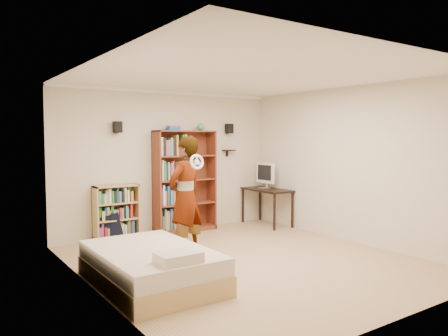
# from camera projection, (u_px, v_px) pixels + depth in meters

# --- Properties ---
(ground) EXTENTS (4.50, 5.00, 0.01)m
(ground) POSITION_uv_depth(u_px,v_px,m) (248.00, 261.00, 6.42)
(ground) COLOR tan
(ground) RESTS_ON ground
(room_shell) EXTENTS (4.52, 5.02, 2.71)m
(room_shell) POSITION_uv_depth(u_px,v_px,m) (248.00, 141.00, 6.30)
(room_shell) COLOR beige
(room_shell) RESTS_ON ground
(crown_molding) EXTENTS (4.50, 5.00, 0.06)m
(crown_molding) POSITION_uv_depth(u_px,v_px,m) (248.00, 78.00, 6.24)
(crown_molding) COLOR white
(crown_molding) RESTS_ON room_shell
(speaker_left) EXTENTS (0.14, 0.12, 0.20)m
(speaker_left) POSITION_uv_depth(u_px,v_px,m) (118.00, 127.00, 7.67)
(speaker_left) COLOR black
(speaker_left) RESTS_ON room_shell
(speaker_right) EXTENTS (0.14, 0.12, 0.20)m
(speaker_right) POSITION_uv_depth(u_px,v_px,m) (229.00, 129.00, 9.02)
(speaker_right) COLOR black
(speaker_right) RESTS_ON room_shell
(wall_shelf) EXTENTS (0.25, 0.16, 0.02)m
(wall_shelf) POSITION_uv_depth(u_px,v_px,m) (229.00, 150.00, 9.06)
(wall_shelf) COLOR black
(wall_shelf) RESTS_ON room_shell
(tall_bookshelf) EXTENTS (1.23, 0.36, 1.95)m
(tall_bookshelf) POSITION_uv_depth(u_px,v_px,m) (185.00, 181.00, 8.41)
(tall_bookshelf) COLOR brown
(tall_bookshelf) RESTS_ON ground
(low_bookshelf) EXTENTS (0.78, 0.29, 0.98)m
(low_bookshelf) POSITION_uv_depth(u_px,v_px,m) (116.00, 213.00, 7.70)
(low_bookshelf) COLOR tan
(low_bookshelf) RESTS_ON ground
(computer_desk) EXTENTS (0.55, 1.11, 0.75)m
(computer_desk) POSITION_uv_depth(u_px,v_px,m) (267.00, 207.00, 9.06)
(computer_desk) COLOR black
(computer_desk) RESTS_ON ground
(imac) EXTENTS (0.18, 0.54, 0.53)m
(imac) POSITION_uv_depth(u_px,v_px,m) (265.00, 176.00, 9.16)
(imac) COLOR white
(imac) RESTS_ON computer_desk
(daybed) EXTENTS (1.24, 1.91, 0.56)m
(daybed) POSITION_uv_depth(u_px,v_px,m) (151.00, 262.00, 5.38)
(daybed) COLOR silver
(daybed) RESTS_ON ground
(person) EXTENTS (0.78, 0.65, 1.83)m
(person) POSITION_uv_depth(u_px,v_px,m) (186.00, 197.00, 6.66)
(person) COLOR black
(person) RESTS_ON ground
(wii_wheel) EXTENTS (0.23, 0.09, 0.23)m
(wii_wheel) POSITION_uv_depth(u_px,v_px,m) (197.00, 162.00, 6.34)
(wii_wheel) COLOR white
(wii_wheel) RESTS_ON person
(navy_bag) EXTENTS (0.42, 0.33, 0.50)m
(navy_bag) POSITION_uv_depth(u_px,v_px,m) (112.00, 227.00, 7.64)
(navy_bag) COLOR black
(navy_bag) RESTS_ON ground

